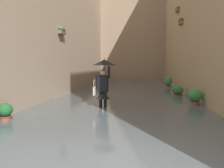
{
  "coord_description": "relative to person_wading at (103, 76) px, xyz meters",
  "views": [
    {
      "loc": [
        -0.77,
        2.93,
        1.77
      ],
      "look_at": [
        0.24,
        -5.32,
        1.11
      ],
      "focal_mm": 36.53,
      "sensor_mm": 36.0,
      "label": 1
    }
  ],
  "objects": [
    {
      "name": "ground_plane",
      "position": [
        -0.57,
        -4.98,
        -1.38
      ],
      "size": [
        60.0,
        60.0,
        0.0
      ],
      "primitive_type": "plane",
      "color": "gray"
    },
    {
      "name": "flood_water",
      "position": [
        -0.57,
        -4.98,
        -1.27
      ],
      "size": [
        7.38,
        26.81,
        0.22
      ],
      "primitive_type": "cube",
      "color": "#515B60",
      "rests_on": "ground_plane"
    },
    {
      "name": "building_facade_far",
      "position": [
        -0.57,
        -16.28,
        3.95
      ],
      "size": [
        10.18,
        1.8,
        10.67
      ],
      "primitive_type": "cube",
      "color": "gray",
      "rests_on": "ground_plane"
    },
    {
      "name": "person_wading",
      "position": [
        0.0,
        0.0,
        0.0
      ],
      "size": [
        0.89,
        0.89,
        2.08
      ],
      "color": "black",
      "rests_on": "ground_plane"
    },
    {
      "name": "potted_plant_mid_left",
      "position": [
        -3.36,
        -4.09,
        -0.98
      ],
      "size": [
        0.6,
        0.6,
        0.72
      ],
      "color": "brown",
      "rests_on": "ground_plane"
    },
    {
      "name": "potted_plant_far_left",
      "position": [
        -3.53,
        -0.98,
        -0.88
      ],
      "size": [
        0.57,
        0.57,
        0.86
      ],
      "color": "brown",
      "rests_on": "ground_plane"
    },
    {
      "name": "potted_plant_near_left",
      "position": [
        -3.32,
        -7.96,
        -0.78
      ],
      "size": [
        0.54,
        0.54,
        1.04
      ],
      "color": "#66605B",
      "rests_on": "ground_plane"
    },
    {
      "name": "potted_plant_mid_right",
      "position": [
        2.47,
        2.35,
        -0.98
      ],
      "size": [
        0.41,
        0.41,
        0.71
      ],
      "color": "brown",
      "rests_on": "ground_plane"
    }
  ]
}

